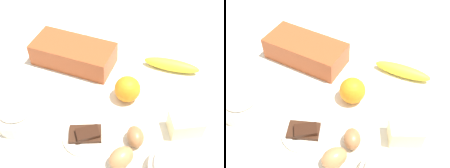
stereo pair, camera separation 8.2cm
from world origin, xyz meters
The scene contains 10 objects.
ground_plane centered at (0.00, 0.00, -0.01)m, with size 2.40×2.40×0.02m, color silver.
loaf_pan centered at (-0.15, 0.12, 0.04)m, with size 0.30×0.19×0.08m.
flour_bowl centered at (-0.26, -0.15, 0.03)m, with size 0.13×0.13×0.07m.
sugar_bowl centered at (0.19, -0.25, 0.03)m, with size 0.13×0.13×0.07m.
banana centered at (0.19, 0.14, 0.02)m, with size 0.19×0.04×0.04m, color yellow.
orange_fruit centered at (0.05, -0.01, 0.04)m, with size 0.08×0.08×0.08m, color orange.
butter_block centered at (0.23, -0.11, 0.03)m, with size 0.09×0.06×0.06m, color #F4EDB2.
egg_near_butter centered at (0.09, -0.17, 0.02)m, with size 0.05×0.05×0.06m, color #9B683F.
egg_beside_bowl centered at (0.06, -0.24, 0.03)m, with size 0.05×0.05×0.07m, color #B57A4A.
chocolate_plate centered at (-0.05, -0.18, 0.01)m, with size 0.13×0.13×0.03m.
Camera 1 is at (0.09, -0.60, 0.69)m, focal length 45.55 mm.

